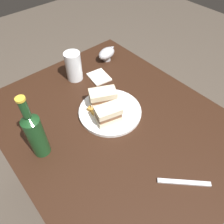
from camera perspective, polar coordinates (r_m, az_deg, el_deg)
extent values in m
plane|color=#4C4238|center=(1.56, 0.33, -19.56)|extent=(6.00, 6.00, 0.00)
cube|color=black|center=(1.23, 0.40, -13.14)|extent=(1.04, 0.85, 0.72)
cylinder|color=white|center=(0.96, -0.51, 0.18)|extent=(0.27, 0.27, 0.01)
cube|color=beige|center=(0.97, -2.35, 2.93)|extent=(0.11, 0.13, 0.03)
cube|color=brown|center=(0.96, -2.40, 3.86)|extent=(0.10, 0.13, 0.02)
cube|color=beige|center=(0.94, -2.44, 4.82)|extent=(0.11, 0.13, 0.03)
cube|color=beige|center=(0.91, -1.00, -1.48)|extent=(0.09, 0.12, 0.03)
cube|color=brown|center=(0.89, -1.02, -0.54)|extent=(0.09, 0.11, 0.02)
cube|color=beige|center=(0.87, -1.04, 0.43)|extent=(0.09, 0.12, 0.03)
cube|color=gold|center=(0.93, -4.14, 0.13)|extent=(0.02, 0.04, 0.02)
cube|color=#AD702D|center=(0.93, -2.15, 0.17)|extent=(0.05, 0.04, 0.02)
cube|color=#B77F33|center=(0.94, -5.00, 0.52)|extent=(0.05, 0.03, 0.02)
cube|color=#B77F33|center=(0.95, -3.14, 1.20)|extent=(0.05, 0.05, 0.02)
cube|color=#B77F33|center=(0.92, -1.89, -0.76)|extent=(0.04, 0.04, 0.02)
cube|color=#AD702D|center=(0.95, -2.80, 1.18)|extent=(0.04, 0.05, 0.02)
cylinder|color=white|center=(1.11, -9.99, 11.68)|extent=(0.08, 0.08, 0.15)
cylinder|color=orange|center=(1.12, -9.81, 10.57)|extent=(0.07, 0.07, 0.09)
cylinder|color=#B7B7BC|center=(1.26, -1.39, 13.78)|extent=(0.04, 0.04, 0.02)
ellipsoid|color=#B7B7BC|center=(1.24, -1.42, 15.06)|extent=(0.09, 0.12, 0.05)
ellipsoid|color=#381E0F|center=(1.23, -1.43, 15.33)|extent=(0.07, 0.10, 0.02)
cone|color=#B7B7BC|center=(1.27, 0.11, 16.49)|extent=(0.03, 0.03, 0.02)
cylinder|color=#19421E|center=(0.81, -19.04, -6.16)|extent=(0.06, 0.06, 0.18)
cone|color=#19421E|center=(0.74, -20.93, -1.55)|extent=(0.06, 0.06, 0.02)
cylinder|color=#19421E|center=(0.71, -21.94, 0.91)|extent=(0.03, 0.03, 0.07)
cylinder|color=gold|center=(0.68, -22.85, 3.12)|extent=(0.03, 0.03, 0.01)
cube|color=silver|center=(1.14, -3.40, 9.13)|extent=(0.12, 0.11, 0.01)
cube|color=silver|center=(0.82, 18.43, -16.85)|extent=(0.14, 0.14, 0.01)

